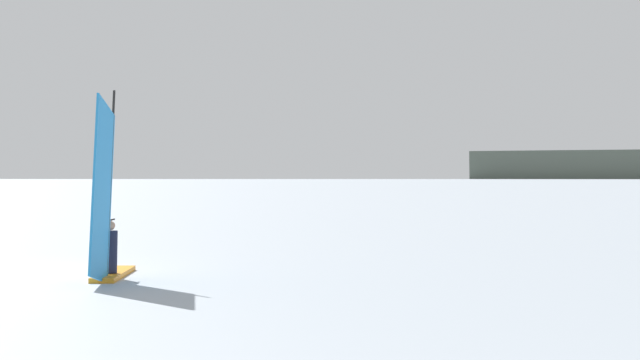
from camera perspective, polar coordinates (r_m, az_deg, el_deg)
ground_plane at (r=22.10m, az=-19.15°, el=-6.09°), size 4000.00×4000.00×0.00m
windsurfer at (r=19.98m, az=-14.50°, el=-2.97°), size 1.60×3.80×4.61m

